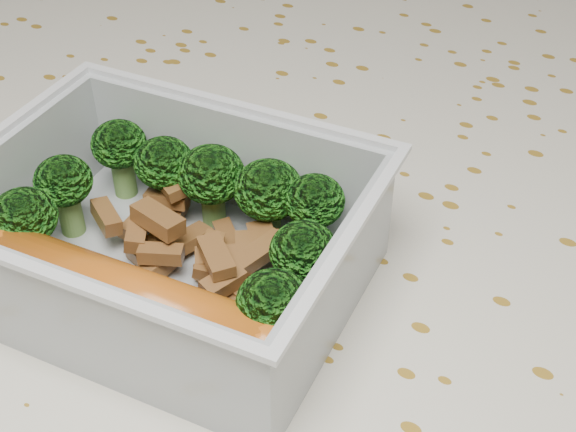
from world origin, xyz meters
The scene contains 6 objects.
dining_table centered at (0.00, 0.00, 0.67)m, with size 1.40×0.90×0.75m.
tablecloth centered at (0.00, 0.00, 0.72)m, with size 1.46×0.96×0.19m.
lunch_container centered at (-0.04, -0.04, 0.78)m, with size 0.20×0.17×0.07m.
broccoli_florets centered at (-0.04, -0.02, 0.79)m, with size 0.17×0.11×0.05m.
meat_pile centered at (-0.03, -0.03, 0.77)m, with size 0.11×0.08×0.03m.
sausage centered at (-0.03, -0.08, 0.78)m, with size 0.17×0.04×0.03m.
Camera 1 is at (0.16, -0.26, 1.04)m, focal length 50.00 mm.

